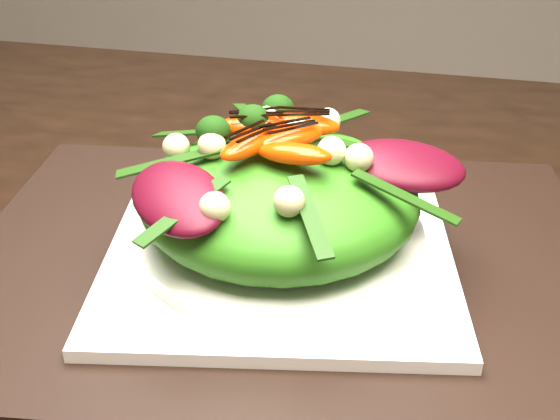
% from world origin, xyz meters
% --- Properties ---
extents(dining_table, '(1.60, 0.90, 0.75)m').
position_xyz_m(dining_table, '(0.00, 0.00, 0.73)').
color(dining_table, black).
rests_on(dining_table, floor).
extents(placemat, '(0.54, 0.44, 0.00)m').
position_xyz_m(placemat, '(0.01, -0.03, 0.75)').
color(placemat, black).
rests_on(placemat, dining_table).
extents(plate_base, '(0.31, 0.31, 0.01)m').
position_xyz_m(plate_base, '(0.01, -0.03, 0.76)').
color(plate_base, white).
rests_on(plate_base, placemat).
extents(salad_bowl, '(0.24, 0.24, 0.02)m').
position_xyz_m(salad_bowl, '(0.01, -0.03, 0.77)').
color(salad_bowl, white).
rests_on(salad_bowl, plate_base).
extents(lettuce_mound, '(0.24, 0.24, 0.08)m').
position_xyz_m(lettuce_mound, '(0.01, -0.03, 0.81)').
color(lettuce_mound, '#327515').
rests_on(lettuce_mound, salad_bowl).
extents(radicchio_leaf, '(0.10, 0.07, 0.02)m').
position_xyz_m(radicchio_leaf, '(0.10, -0.01, 0.84)').
color(radicchio_leaf, '#3D0612').
rests_on(radicchio_leaf, lettuce_mound).
extents(orange_segment, '(0.06, 0.05, 0.01)m').
position_xyz_m(orange_segment, '(0.00, -0.02, 0.85)').
color(orange_segment, '#FD3304').
rests_on(orange_segment, lettuce_mound).
extents(broccoli_floret, '(0.04, 0.04, 0.04)m').
position_xyz_m(broccoli_floret, '(-0.06, -0.01, 0.85)').
color(broccoli_floret, black).
rests_on(broccoli_floret, lettuce_mound).
extents(macadamia_nut, '(0.03, 0.03, 0.02)m').
position_xyz_m(macadamia_nut, '(0.05, -0.08, 0.85)').
color(macadamia_nut, beige).
rests_on(macadamia_nut, lettuce_mound).
extents(balsamic_drizzle, '(0.04, 0.02, 0.00)m').
position_xyz_m(balsamic_drizzle, '(0.00, -0.02, 0.86)').
color(balsamic_drizzle, black).
rests_on(balsamic_drizzle, orange_segment).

